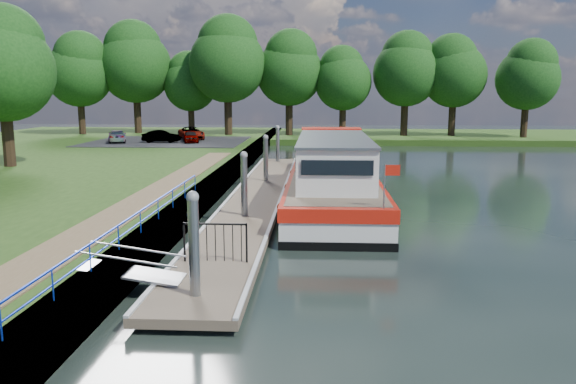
# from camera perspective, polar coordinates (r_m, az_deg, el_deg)

# --- Properties ---
(ground) EXTENTS (160.00, 160.00, 0.00)m
(ground) POSITION_cam_1_polar(r_m,az_deg,el_deg) (14.50, -8.91, -11.10)
(ground) COLOR black
(ground) RESTS_ON ground
(bank_edge) EXTENTS (1.10, 90.00, 0.78)m
(bank_edge) POSITION_cam_1_polar(r_m,az_deg,el_deg) (29.14, -7.73, 0.42)
(bank_edge) COLOR #473D2D
(bank_edge) RESTS_ON ground
(far_bank) EXTENTS (60.00, 18.00, 0.60)m
(far_bank) POSITION_cam_1_polar(r_m,az_deg,el_deg) (66.02, 11.11, 5.56)
(far_bank) COLOR #203D11
(far_bank) RESTS_ON ground
(footpath) EXTENTS (1.60, 40.00, 0.05)m
(footpath) POSITION_cam_1_polar(r_m,az_deg,el_deg) (22.87, -15.61, -1.44)
(footpath) COLOR brown
(footpath) RESTS_ON riverbank
(carpark) EXTENTS (14.00, 12.00, 0.06)m
(carpark) POSITION_cam_1_polar(r_m,az_deg,el_deg) (53.26, -12.06, 5.06)
(carpark) COLOR black
(carpark) RESTS_ON riverbank
(blue_fence) EXTENTS (0.04, 18.04, 0.72)m
(blue_fence) POSITION_cam_1_polar(r_m,az_deg,el_deg) (17.61, -15.77, -3.10)
(blue_fence) COLOR #0C2DBF
(blue_fence) RESTS_ON riverbank
(pontoon) EXTENTS (2.50, 30.00, 0.56)m
(pontoon) POSITION_cam_1_polar(r_m,az_deg,el_deg) (26.85, -3.16, -0.76)
(pontoon) COLOR brown
(pontoon) RESTS_ON ground
(mooring_piles) EXTENTS (0.30, 27.30, 3.55)m
(mooring_piles) POSITION_cam_1_polar(r_m,az_deg,el_deg) (26.67, -3.19, 1.55)
(mooring_piles) COLOR gray
(mooring_piles) RESTS_ON ground
(gangway) EXTENTS (2.58, 1.00, 0.92)m
(gangway) POSITION_cam_1_polar(r_m,az_deg,el_deg) (15.23, -15.46, -7.81)
(gangway) COLOR #A5A8AD
(gangway) RESTS_ON ground
(gate_panel) EXTENTS (1.85, 0.05, 1.15)m
(gate_panel) POSITION_cam_1_polar(r_m,az_deg,el_deg) (16.20, -7.40, -4.52)
(gate_panel) COLOR black
(gate_panel) RESTS_ON ground
(barge) EXTENTS (4.36, 21.15, 4.78)m
(barge) POSITION_cam_1_polar(r_m,az_deg,el_deg) (28.81, 4.45, 1.78)
(barge) COLOR black
(barge) RESTS_ON ground
(horizon_trees) EXTENTS (54.38, 10.03, 12.87)m
(horizon_trees) POSITION_cam_1_polar(r_m,az_deg,el_deg) (62.12, -1.05, 12.54)
(horizon_trees) COLOR #332316
(horizon_trees) RESTS_ON ground
(bank_tree_a) EXTENTS (6.12, 6.12, 9.72)m
(bank_tree_a) POSITION_cam_1_polar(r_m,az_deg,el_deg) (38.35, -27.01, 11.67)
(bank_tree_a) COLOR #332316
(bank_tree_a) RESTS_ON riverbank
(car_a) EXTENTS (2.07, 3.37, 1.07)m
(car_a) POSITION_cam_1_polar(r_m,az_deg,el_deg) (51.37, -9.85, 5.59)
(car_a) COLOR #999999
(car_a) RESTS_ON carpark
(car_b) EXTENTS (3.34, 1.23, 1.09)m
(car_b) POSITION_cam_1_polar(r_m,az_deg,el_deg) (51.80, -12.75, 5.54)
(car_b) COLOR #999999
(car_b) RESTS_ON carpark
(car_c) EXTENTS (2.64, 4.01, 1.08)m
(car_c) POSITION_cam_1_polar(r_m,az_deg,el_deg) (52.94, -16.96, 5.43)
(car_c) COLOR #999999
(car_c) RESTS_ON carpark
(car_d) EXTENTS (3.51, 4.70, 1.19)m
(car_d) POSITION_cam_1_polar(r_m,az_deg,el_deg) (54.78, -9.81, 5.91)
(car_d) COLOR #999999
(car_d) RESTS_ON carpark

